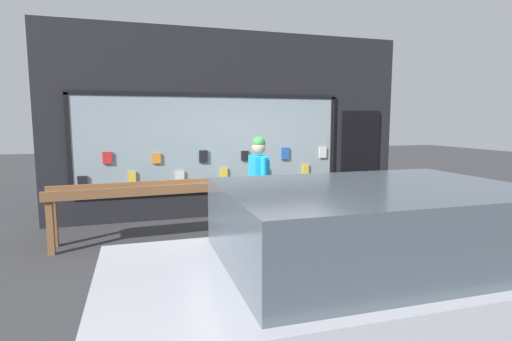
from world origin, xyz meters
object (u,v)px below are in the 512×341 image
at_px(small_dog, 293,228).
at_px(person_browsing, 259,181).
at_px(parked_car, 371,271).
at_px(display_table_left, 149,195).
at_px(display_table_right, 345,186).

bearing_deg(small_dog, person_browsing, 46.21).
bearing_deg(small_dog, parked_car, 145.77).
bearing_deg(person_browsing, display_table_left, 72.08).
relative_size(display_table_right, parked_car, 0.74).
bearing_deg(display_table_left, display_table_right, 0.03).
bearing_deg(small_dog, display_table_right, -82.47).
bearing_deg(display_table_right, small_dog, -149.59).
xyz_separation_m(display_table_right, parked_car, (-1.95, -3.79, 0.04)).
distance_m(person_browsing, small_dog, 0.90).
xyz_separation_m(small_dog, parked_car, (-0.60, -3.00, 0.50)).
distance_m(small_dog, parked_car, 3.10).
xyz_separation_m(person_browsing, parked_car, (-0.11, -3.19, -0.23)).
relative_size(person_browsing, parked_car, 0.41).
distance_m(display_table_right, person_browsing, 1.96).
height_order(display_table_right, small_dog, display_table_right).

